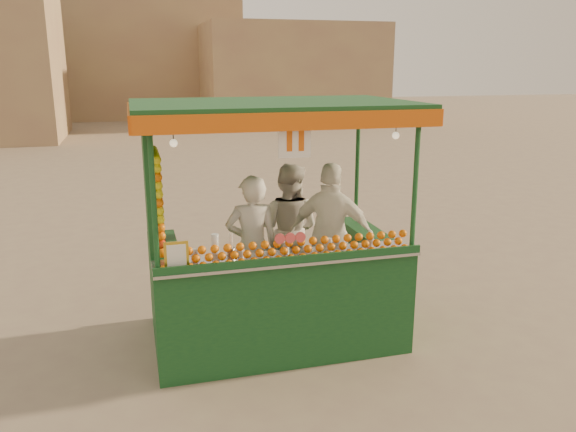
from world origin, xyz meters
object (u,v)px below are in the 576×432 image
object	(u,v)px
juice_cart	(270,269)
vendor_left	(252,246)
vendor_middle	(289,229)
vendor_right	(331,235)

from	to	relation	value
juice_cart	vendor_left	distance (m)	0.30
vendor_left	vendor_middle	xyz separation A→B (m)	(0.55, 0.55, 0.00)
vendor_left	vendor_right	xyz separation A→B (m)	(0.90, 0.03, 0.04)
vendor_left	vendor_middle	world-z (taller)	vendor_middle
juice_cart	vendor_middle	distance (m)	0.79
juice_cart	vendor_left	bearing A→B (deg)	149.04
juice_cart	vendor_right	distance (m)	0.80
vendor_left	vendor_right	size ratio (longest dim) A/B	0.95
juice_cart	vendor_left	world-z (taller)	juice_cart
vendor_middle	juice_cart	bearing A→B (deg)	95.13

